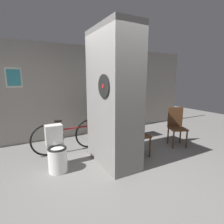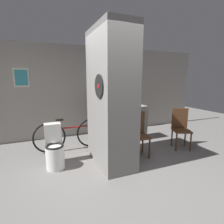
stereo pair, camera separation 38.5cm
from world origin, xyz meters
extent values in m
plane|color=slate|center=(0.00, 0.00, 0.00)|extent=(14.00, 14.00, 0.00)
cube|color=gray|center=(0.00, 2.63, 1.30)|extent=(8.00, 0.06, 2.60)
cube|color=beige|center=(-1.60, 2.58, 1.70)|extent=(0.36, 0.02, 0.48)
cube|color=teal|center=(-1.60, 2.57, 1.70)|extent=(0.30, 0.01, 0.39)
cube|color=beige|center=(1.50, 2.58, 1.55)|extent=(0.44, 0.02, 0.34)
cube|color=#D86633|center=(1.50, 2.57, 1.55)|extent=(0.36, 0.01, 0.28)
cube|color=gray|center=(0.04, 0.61, 1.30)|extent=(0.61, 1.23, 2.60)
cylinder|color=black|center=(-0.28, 0.37, 1.55)|extent=(0.03, 0.40, 0.40)
cylinder|color=red|center=(-0.29, 0.37, 1.55)|extent=(0.01, 0.07, 0.07)
cube|color=gray|center=(0.74, 1.62, 0.47)|extent=(1.44, 0.44, 0.95)
cylinder|color=white|center=(-1.03, 0.76, 0.22)|extent=(0.34, 0.34, 0.43)
torus|color=black|center=(-1.03, 0.76, 0.44)|extent=(0.33, 0.33, 0.04)
cube|color=white|center=(-1.03, 0.99, 0.63)|extent=(0.31, 0.20, 0.39)
cylinder|color=#4C2D19|center=(0.51, 0.46, 0.22)|extent=(0.04, 0.04, 0.43)
cylinder|color=#4C2D19|center=(0.84, 0.41, 0.22)|extent=(0.04, 0.04, 0.43)
cylinder|color=#4C2D19|center=(0.56, 0.78, 0.22)|extent=(0.04, 0.04, 0.43)
cylinder|color=#4C2D19|center=(0.89, 0.74, 0.22)|extent=(0.04, 0.04, 0.43)
cube|color=#4C2D19|center=(0.70, 0.60, 0.45)|extent=(0.43, 0.43, 0.04)
cube|color=#4C2D19|center=(0.72, 0.77, 0.72)|extent=(0.39, 0.08, 0.50)
cylinder|color=#4C2D19|center=(1.65, 0.49, 0.22)|extent=(0.04, 0.04, 0.43)
cylinder|color=#4C2D19|center=(1.95, 0.36, 0.22)|extent=(0.04, 0.04, 0.43)
cylinder|color=#4C2D19|center=(1.78, 0.79, 0.22)|extent=(0.04, 0.04, 0.43)
cylinder|color=#4C2D19|center=(2.09, 0.66, 0.22)|extent=(0.04, 0.04, 0.43)
cube|color=#4C2D19|center=(1.87, 0.57, 0.45)|extent=(0.51, 0.51, 0.04)
cube|color=#4C2D19|center=(1.94, 0.74, 0.72)|extent=(0.36, 0.19, 0.50)
torus|color=black|center=(-1.08, 1.55, 0.36)|extent=(0.72, 0.04, 0.72)
torus|color=black|center=(-0.10, 1.55, 0.36)|extent=(0.72, 0.04, 0.72)
cylinder|color=maroon|center=(-0.59, 1.55, 0.55)|extent=(0.90, 0.04, 0.04)
cylinder|color=maroon|center=(-0.83, 1.55, 0.55)|extent=(0.03, 0.03, 0.37)
cylinder|color=maroon|center=(-0.14, 1.55, 0.55)|extent=(0.03, 0.03, 0.34)
cube|color=black|center=(-0.83, 1.55, 0.76)|extent=(0.16, 0.06, 0.04)
cylinder|color=#262626|center=(-0.14, 1.55, 0.72)|extent=(0.03, 0.42, 0.03)
cylinder|color=#267233|center=(0.77, 1.69, 1.04)|extent=(0.08, 0.08, 0.18)
cylinder|color=#267233|center=(0.77, 1.69, 1.16)|extent=(0.03, 0.03, 0.08)
sphere|color=#333333|center=(0.77, 1.69, 1.21)|extent=(0.03, 0.03, 0.03)
camera|label=1|loc=(-1.59, -2.31, 1.68)|focal=28.00mm
camera|label=2|loc=(-1.25, -2.47, 1.68)|focal=28.00mm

